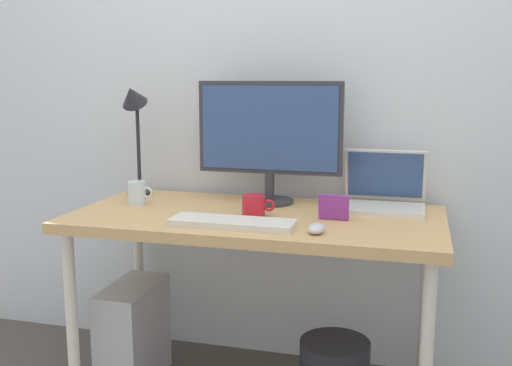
# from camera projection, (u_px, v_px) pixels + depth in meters

# --- Properties ---
(back_wall) EXTENTS (4.40, 0.04, 2.60)m
(back_wall) POSITION_uv_depth(u_px,v_px,m) (281.00, 67.00, 2.55)
(back_wall) COLOR silver
(back_wall) RESTS_ON ground_plane
(desk) EXTENTS (1.40, 0.68, 0.75)m
(desk) POSITION_uv_depth(u_px,v_px,m) (256.00, 231.00, 2.28)
(desk) COLOR tan
(desk) RESTS_ON ground_plane
(monitor) EXTENTS (0.60, 0.20, 0.50)m
(monitor) POSITION_uv_depth(u_px,v_px,m) (270.00, 134.00, 2.42)
(monitor) COLOR #333338
(monitor) RESTS_ON desk
(laptop) EXTENTS (0.32, 0.27, 0.23)m
(laptop) POSITION_uv_depth(u_px,v_px,m) (383.00, 194.00, 2.36)
(laptop) COLOR silver
(laptop) RESTS_ON desk
(desk_lamp) EXTENTS (0.11, 0.16, 0.50)m
(desk_lamp) POSITION_uv_depth(u_px,v_px,m) (134.00, 114.00, 2.56)
(desk_lamp) COLOR #232328
(desk_lamp) RESTS_ON desk
(keyboard) EXTENTS (0.44, 0.14, 0.02)m
(keyboard) POSITION_uv_depth(u_px,v_px,m) (232.00, 223.00, 2.09)
(keyboard) COLOR silver
(keyboard) RESTS_ON desk
(mouse) EXTENTS (0.06, 0.09, 0.03)m
(mouse) POSITION_uv_depth(u_px,v_px,m) (316.00, 228.00, 1.99)
(mouse) COLOR silver
(mouse) RESTS_ON desk
(coffee_mug) EXTENTS (0.12, 0.09, 0.08)m
(coffee_mug) POSITION_uv_depth(u_px,v_px,m) (255.00, 206.00, 2.23)
(coffee_mug) COLOR red
(coffee_mug) RESTS_ON desk
(glass_cup) EXTENTS (0.11, 0.07, 0.09)m
(glass_cup) POSITION_uv_depth(u_px,v_px,m) (137.00, 193.00, 2.43)
(glass_cup) COLOR silver
(glass_cup) RESTS_ON desk
(photo_frame) EXTENTS (0.11, 0.03, 0.09)m
(photo_frame) POSITION_uv_depth(u_px,v_px,m) (334.00, 207.00, 2.17)
(photo_frame) COLOR purple
(photo_frame) RESTS_ON desk
(computer_tower) EXTENTS (0.18, 0.36, 0.42)m
(computer_tower) POSITION_uv_depth(u_px,v_px,m) (133.00, 334.00, 2.48)
(computer_tower) COLOR #B2B2B7
(computer_tower) RESTS_ON ground_plane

